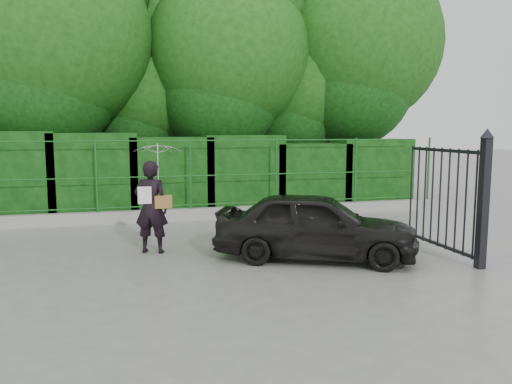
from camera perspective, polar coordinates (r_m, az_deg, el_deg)
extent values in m
plane|color=gray|center=(8.64, -6.43, -8.60)|extent=(80.00, 80.00, 0.00)
cube|color=#9E9E99|center=(12.97, -9.19, -2.61)|extent=(14.00, 0.25, 0.30)
cylinder|color=#19591E|center=(12.81, -17.78, 1.75)|extent=(0.06, 0.06, 1.80)
cylinder|color=#19591E|center=(12.88, -7.51, 2.06)|extent=(0.06, 0.06, 1.80)
cylinder|color=#19591E|center=(13.34, 2.35, 2.30)|extent=(0.06, 0.06, 1.80)
cylinder|color=#19591E|center=(14.17, 11.31, 2.46)|extent=(0.06, 0.06, 1.80)
cylinder|color=#19591E|center=(15.31, 19.10, 2.54)|extent=(0.06, 0.06, 1.80)
cylinder|color=#19591E|center=(12.93, -9.21, -1.52)|extent=(13.60, 0.03, 0.03)
cylinder|color=#19591E|center=(12.84, -9.28, 1.79)|extent=(13.60, 0.03, 0.03)
cylinder|color=#19591E|center=(12.79, -9.36, 5.81)|extent=(13.60, 0.03, 0.03)
cube|color=black|center=(14.09, -26.09, 1.60)|extent=(2.20, 1.20, 2.29)
cube|color=black|center=(13.82, -17.94, 1.79)|extent=(2.20, 1.20, 2.24)
cube|color=black|center=(13.84, -9.64, 1.81)|extent=(2.20, 1.20, 2.12)
cube|color=black|center=(14.14, -1.53, 2.12)|extent=(2.20, 1.20, 2.17)
cube|color=black|center=(14.72, 6.09, 1.79)|extent=(2.20, 1.20, 1.92)
cube|color=black|center=(15.53, 13.03, 2.15)|extent=(2.20, 1.20, 2.04)
cylinder|color=black|center=(15.55, -21.42, 6.39)|extent=(0.36, 0.36, 4.50)
sphere|color=#14470F|center=(15.76, -21.89, 16.24)|extent=(5.40, 5.40, 5.40)
cylinder|color=black|center=(16.76, -12.24, 4.61)|extent=(0.36, 0.36, 3.25)
sphere|color=#14470F|center=(16.79, -12.42, 11.27)|extent=(3.90, 3.90, 3.90)
cylinder|color=black|center=(16.04, -3.14, 6.44)|extent=(0.36, 0.36, 4.25)
sphere|color=#14470F|center=(16.21, -3.20, 15.49)|extent=(5.10, 5.10, 5.10)
cylinder|color=black|center=(17.38, 4.56, 5.25)|extent=(0.36, 0.36, 3.50)
sphere|color=#14470F|center=(17.43, 4.63, 12.17)|extent=(4.20, 4.20, 4.20)
cylinder|color=black|center=(17.75, 11.18, 7.20)|extent=(0.36, 0.36, 4.75)
sphere|color=#14470F|center=(17.98, 11.41, 16.32)|extent=(5.70, 5.70, 5.70)
cube|color=black|center=(9.15, 24.53, -1.28)|extent=(0.14, 0.14, 2.20)
cone|color=black|center=(9.06, 24.93, 6.12)|extent=(0.22, 0.22, 0.16)
cube|color=black|center=(10.22, 20.21, -5.64)|extent=(0.05, 2.00, 0.06)
cube|color=black|center=(9.99, 20.66, 4.48)|extent=(0.05, 2.00, 0.06)
cylinder|color=black|center=(9.31, 23.75, -1.41)|extent=(0.04, 0.04, 1.90)
cylinder|color=black|center=(9.51, 22.82, -1.20)|extent=(0.04, 0.04, 1.90)
cylinder|color=black|center=(9.70, 21.94, -0.99)|extent=(0.04, 0.04, 1.90)
cylinder|color=black|center=(9.91, 21.09, -0.79)|extent=(0.04, 0.04, 1.90)
cylinder|color=black|center=(10.11, 20.27, -0.60)|extent=(0.04, 0.04, 1.90)
cylinder|color=black|center=(10.31, 19.48, -0.42)|extent=(0.04, 0.04, 1.90)
cylinder|color=black|center=(10.52, 18.73, -0.24)|extent=(0.04, 0.04, 1.90)
cylinder|color=black|center=(10.73, 18.01, -0.08)|extent=(0.04, 0.04, 1.90)
cylinder|color=black|center=(10.94, 17.31, 0.09)|extent=(0.04, 0.04, 1.90)
imported|color=black|center=(9.64, -11.88, -1.67)|extent=(0.75, 0.62, 1.77)
imported|color=silver|center=(9.61, -11.12, 3.07)|extent=(0.90, 0.92, 0.83)
cube|color=olive|center=(9.56, -10.56, -1.10)|extent=(0.32, 0.15, 0.24)
cube|color=white|center=(9.48, -12.61, -0.36)|extent=(0.25, 0.02, 0.32)
imported|color=black|center=(9.10, 6.81, -3.81)|extent=(3.89, 2.82, 1.23)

